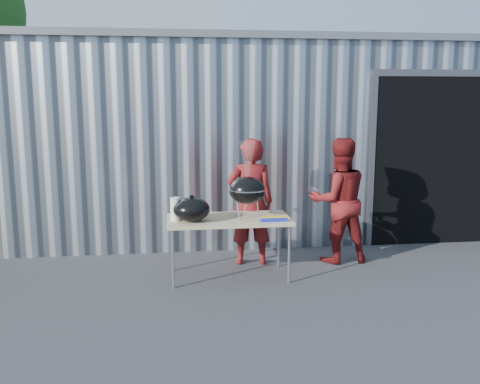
{
  "coord_description": "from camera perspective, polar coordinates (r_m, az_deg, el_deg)",
  "views": [
    {
      "loc": [
        -0.87,
        -5.79,
        2.22
      ],
      "look_at": [
        -0.03,
        0.66,
        1.05
      ],
      "focal_mm": 40.0,
      "sensor_mm": 36.0,
      "label": 1
    }
  ],
  "objects": [
    {
      "name": "kettle_grill",
      "position": [
        6.49,
        0.78,
        0.86
      ],
      "size": [
        0.45,
        0.45,
        0.94
      ],
      "color": "black",
      "rests_on": "folding_table"
    },
    {
      "name": "folding_table",
      "position": [
        6.55,
        -1.21,
        -3.14
      ],
      "size": [
        1.5,
        0.75,
        0.75
      ],
      "color": "tan",
      "rests_on": "ground"
    },
    {
      "name": "person_bystander",
      "position": [
        7.29,
        10.49,
        -0.89
      ],
      "size": [
        0.85,
        0.68,
        1.68
      ],
      "primitive_type": "imported",
      "rotation": [
        0.0,
        0.0,
        3.2
      ],
      "color": "maroon",
      "rests_on": "ground"
    },
    {
      "name": "person_cook",
      "position": [
        7.06,
        1.12,
        -1.06
      ],
      "size": [
        0.64,
        0.44,
        1.69
      ],
      "primitive_type": "imported",
      "rotation": [
        0.0,
        0.0,
        3.08
      ],
      "color": "maroon",
      "rests_on": "ground"
    },
    {
      "name": "paper_towels",
      "position": [
        6.43,
        -6.89,
        -1.83
      ],
      "size": [
        0.12,
        0.12,
        0.28
      ],
      "primitive_type": "cylinder",
      "color": "white",
      "rests_on": "folding_table"
    },
    {
      "name": "white_tub",
      "position": [
        6.7,
        -6.09,
        -2.1
      ],
      "size": [
        0.2,
        0.15,
        0.1
      ],
      "primitive_type": "cube",
      "color": "white",
      "rests_on": "folding_table"
    },
    {
      "name": "foil_box",
      "position": [
        6.37,
        3.64,
        -2.89
      ],
      "size": [
        0.32,
        0.06,
        0.06
      ],
      "color": "#1A25AB",
      "rests_on": "folding_table"
    },
    {
      "name": "building",
      "position": [
        10.55,
        2.31,
        6.5
      ],
      "size": [
        8.2,
        6.2,
        3.1
      ],
      "color": "silver",
      "rests_on": "ground"
    },
    {
      "name": "grill_lid",
      "position": [
        6.38,
        -5.18,
        -1.85
      ],
      "size": [
        0.44,
        0.44,
        0.32
      ],
      "color": "black",
      "rests_on": "folding_table"
    },
    {
      "name": "ground",
      "position": [
        6.26,
        1.04,
        -10.57
      ],
      "size": [
        80.0,
        80.0,
        0.0
      ],
      "primitive_type": "plane",
      "color": "#2F2F32"
    }
  ]
}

